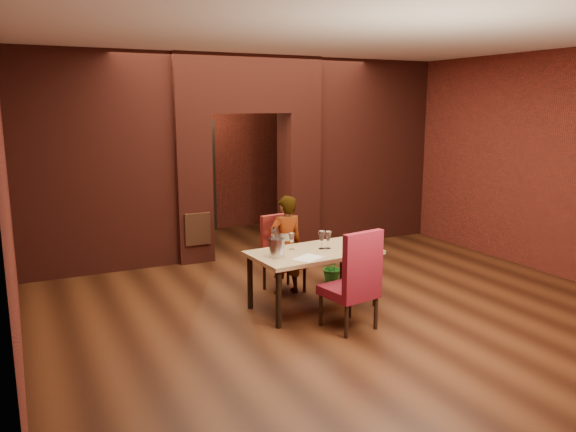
# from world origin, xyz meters

# --- Properties ---
(floor) EXTENTS (8.00, 8.00, 0.00)m
(floor) POSITION_xyz_m (0.00, 0.00, 0.00)
(floor) COLOR #401F10
(floor) RESTS_ON ground
(ceiling) EXTENTS (7.00, 8.00, 0.04)m
(ceiling) POSITION_xyz_m (0.00, 0.00, 3.20)
(ceiling) COLOR silver
(ceiling) RESTS_ON ground
(wall_back) EXTENTS (7.00, 0.04, 3.20)m
(wall_back) POSITION_xyz_m (0.00, 4.00, 1.60)
(wall_back) COLOR maroon
(wall_back) RESTS_ON ground
(wall_left) EXTENTS (0.04, 8.00, 3.20)m
(wall_left) POSITION_xyz_m (-3.50, 0.00, 1.60)
(wall_left) COLOR maroon
(wall_left) RESTS_ON ground
(wall_right) EXTENTS (0.04, 8.00, 3.20)m
(wall_right) POSITION_xyz_m (3.50, 0.00, 1.60)
(wall_right) COLOR maroon
(wall_right) RESTS_ON ground
(pillar_left) EXTENTS (0.55, 0.55, 2.30)m
(pillar_left) POSITION_xyz_m (-0.95, 2.00, 1.15)
(pillar_left) COLOR maroon
(pillar_left) RESTS_ON ground
(pillar_right) EXTENTS (0.55, 0.55, 2.30)m
(pillar_right) POSITION_xyz_m (0.95, 2.00, 1.15)
(pillar_right) COLOR maroon
(pillar_right) RESTS_ON ground
(lintel) EXTENTS (2.45, 0.55, 0.90)m
(lintel) POSITION_xyz_m (0.00, 2.00, 2.75)
(lintel) COLOR maroon
(lintel) RESTS_ON ground
(wing_wall_left) EXTENTS (2.28, 0.35, 3.20)m
(wing_wall_left) POSITION_xyz_m (-2.36, 2.00, 1.60)
(wing_wall_left) COLOR maroon
(wing_wall_left) RESTS_ON ground
(wing_wall_right) EXTENTS (2.28, 0.35, 3.20)m
(wing_wall_right) POSITION_xyz_m (2.36, 2.00, 1.60)
(wing_wall_right) COLOR maroon
(wing_wall_right) RESTS_ON ground
(vent_panel) EXTENTS (0.40, 0.03, 0.50)m
(vent_panel) POSITION_xyz_m (-0.95, 1.71, 0.55)
(vent_panel) COLOR brown
(vent_panel) RESTS_ON ground
(rear_door) EXTENTS (0.90, 0.08, 2.10)m
(rear_door) POSITION_xyz_m (-0.40, 3.94, 1.05)
(rear_door) COLOR black
(rear_door) RESTS_ON ground
(rear_door_frame) EXTENTS (1.02, 0.04, 2.22)m
(rear_door_frame) POSITION_xyz_m (-0.40, 3.90, 1.05)
(rear_door_frame) COLOR black
(rear_door_frame) RESTS_ON ground
(dining_table) EXTENTS (1.57, 0.96, 0.71)m
(dining_table) POSITION_xyz_m (-0.27, -0.76, 0.36)
(dining_table) COLOR tan
(dining_table) RESTS_ON ground
(chair_far) EXTENTS (0.52, 0.52, 1.00)m
(chair_far) POSITION_xyz_m (-0.32, -0.05, 0.50)
(chair_far) COLOR maroon
(chair_far) RESTS_ON ground
(chair_near) EXTENTS (0.59, 0.59, 1.13)m
(chair_near) POSITION_xyz_m (-0.23, -1.48, 0.56)
(chair_near) COLOR maroon
(chair_near) RESTS_ON ground
(person_seated) EXTENTS (0.49, 0.33, 1.30)m
(person_seated) POSITION_xyz_m (-0.35, -0.14, 0.65)
(person_seated) COLOR white
(person_seated) RESTS_ON ground
(wine_glass_a) EXTENTS (0.08, 0.08, 0.20)m
(wine_glass_a) POSITION_xyz_m (-0.48, -0.58, 0.81)
(wine_glass_a) COLOR white
(wine_glass_a) RESTS_ON dining_table
(wine_glass_b) EXTENTS (0.09, 0.09, 0.22)m
(wine_glass_b) POSITION_xyz_m (-0.14, -0.72, 0.82)
(wine_glass_b) COLOR silver
(wine_glass_b) RESTS_ON dining_table
(wine_glass_c) EXTENTS (0.09, 0.09, 0.21)m
(wine_glass_c) POSITION_xyz_m (-0.06, -0.74, 0.82)
(wine_glass_c) COLOR white
(wine_glass_c) RESTS_ON dining_table
(tasting_sheet) EXTENTS (0.40, 0.36, 0.00)m
(tasting_sheet) POSITION_xyz_m (-0.49, -1.02, 0.71)
(tasting_sheet) COLOR silver
(tasting_sheet) RESTS_ON dining_table
(wine_bucket) EXTENTS (0.18, 0.18, 0.22)m
(wine_bucket) POSITION_xyz_m (-0.78, -0.81, 0.82)
(wine_bucket) COLOR #B4B4BB
(wine_bucket) RESTS_ON dining_table
(water_bottle) EXTENTS (0.07, 0.07, 0.31)m
(water_bottle) POSITION_xyz_m (-0.73, -0.63, 0.87)
(water_bottle) COLOR white
(water_bottle) RESTS_ON dining_table
(potted_plant) EXTENTS (0.39, 0.34, 0.43)m
(potted_plant) POSITION_xyz_m (0.46, 0.02, 0.21)
(potted_plant) COLOR #267022
(potted_plant) RESTS_ON ground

